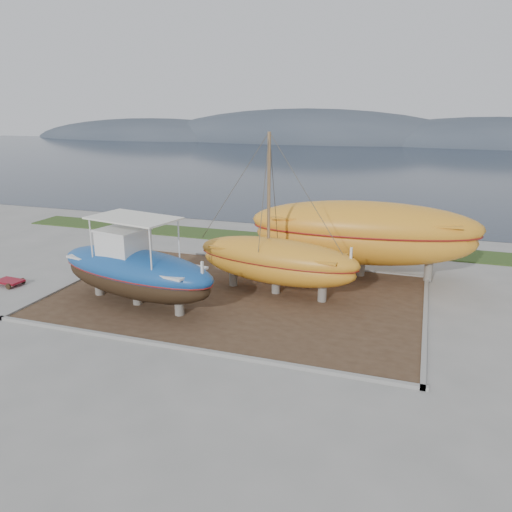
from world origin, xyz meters
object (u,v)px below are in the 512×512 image
(blue_caique, at_px, (135,261))
(red_trailer, at_px, (10,283))
(orange_bare_hull, at_px, (363,240))
(white_dinghy, at_px, (138,265))
(orange_sailboat, at_px, (277,216))

(blue_caique, bearing_deg, red_trailer, -169.93)
(blue_caique, xyz_separation_m, orange_bare_hull, (9.71, 7.82, -0.09))
(blue_caique, height_order, white_dinghy, blue_caique)
(orange_bare_hull, bearing_deg, blue_caique, -145.97)
(white_dinghy, height_order, orange_sailboat, orange_sailboat)
(orange_sailboat, bearing_deg, red_trailer, -158.10)
(orange_sailboat, bearing_deg, white_dinghy, -172.54)
(orange_bare_hull, bearing_deg, orange_sailboat, -136.71)
(white_dinghy, bearing_deg, blue_caique, -77.67)
(white_dinghy, xyz_separation_m, orange_sailboat, (8.17, -0.11, 3.40))
(orange_sailboat, distance_m, red_trailer, 14.93)
(orange_bare_hull, relative_size, red_trailer, 5.96)
(orange_bare_hull, distance_m, red_trailer, 19.42)
(orange_sailboat, xyz_separation_m, orange_bare_hull, (3.77, 4.20, -1.97))
(blue_caique, distance_m, orange_bare_hull, 12.46)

